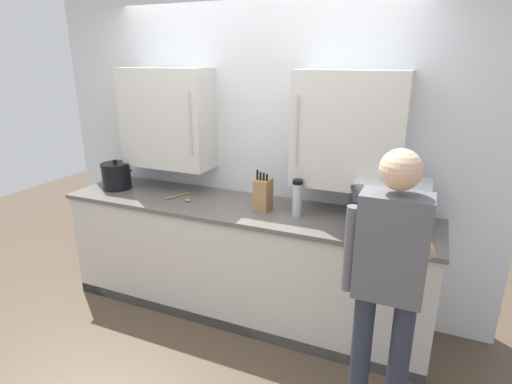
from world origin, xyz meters
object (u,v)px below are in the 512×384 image
(wooden_spoon, at_px, (182,198))
(stock_pot, at_px, (116,176))
(thermos_flask, at_px, (297,198))
(person_figure, at_px, (388,277))
(knife_block, at_px, (263,194))
(microwave_oven, at_px, (387,204))

(wooden_spoon, bearing_deg, stock_pot, 178.27)
(thermos_flask, relative_size, person_figure, 0.17)
(thermos_flask, xyz_separation_m, wooden_spoon, (-0.99, -0.02, -0.13))
(knife_block, height_order, stock_pot, knife_block)
(knife_block, height_order, wooden_spoon, knife_block)
(stock_pot, bearing_deg, thermos_flask, -0.09)
(knife_block, distance_m, thermos_flask, 0.28)
(microwave_oven, relative_size, knife_block, 2.18)
(knife_block, relative_size, thermos_flask, 1.15)
(microwave_oven, distance_m, wooden_spoon, 1.63)
(stock_pot, xyz_separation_m, wooden_spoon, (0.70, -0.02, -0.11))
(microwave_oven, distance_m, stock_pot, 2.32)
(knife_block, bearing_deg, microwave_oven, 2.56)
(knife_block, xyz_separation_m, person_figure, (1.02, -0.79, -0.07))
(microwave_oven, xyz_separation_m, person_figure, (0.11, -0.83, -0.11))
(stock_pot, height_order, wooden_spoon, stock_pot)
(wooden_spoon, bearing_deg, thermos_flask, 1.07)
(thermos_flask, bearing_deg, person_figure, -46.30)
(stock_pot, height_order, person_figure, person_figure)
(microwave_oven, xyz_separation_m, wooden_spoon, (-1.62, -0.08, -0.16))
(knife_block, xyz_separation_m, wooden_spoon, (-0.71, -0.04, -0.11))
(person_figure, bearing_deg, microwave_oven, 97.35)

